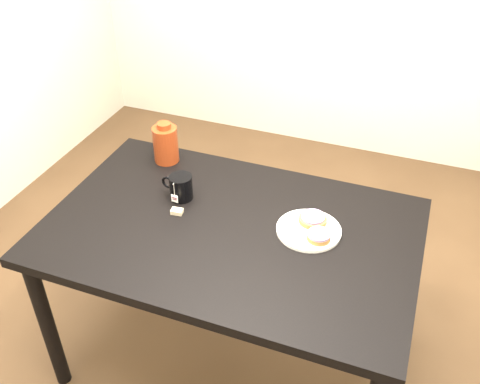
# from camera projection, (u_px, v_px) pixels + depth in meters

# --- Properties ---
(ground_plane) EXTENTS (4.00, 4.00, 0.00)m
(ground_plane) POSITION_uv_depth(u_px,v_px,m) (232.00, 352.00, 2.46)
(ground_plane) COLOR brown
(table) EXTENTS (1.40, 0.90, 0.75)m
(table) POSITION_uv_depth(u_px,v_px,m) (231.00, 244.00, 2.07)
(table) COLOR black
(table) RESTS_ON ground_plane
(plate) EXTENTS (0.24, 0.24, 0.02)m
(plate) POSITION_uv_depth(u_px,v_px,m) (309.00, 230.00, 2.00)
(plate) COLOR white
(plate) RESTS_ON table
(bagel_back) EXTENTS (0.14, 0.14, 0.03)m
(bagel_back) POSITION_uv_depth(u_px,v_px,m) (313.00, 219.00, 2.02)
(bagel_back) COLOR brown
(bagel_back) RESTS_ON plate
(bagel_front) EXTENTS (0.12, 0.12, 0.03)m
(bagel_front) POSITION_uv_depth(u_px,v_px,m) (319.00, 236.00, 1.94)
(bagel_front) COLOR brown
(bagel_front) RESTS_ON plate
(mug) EXTENTS (0.14, 0.10, 0.10)m
(mug) POSITION_uv_depth(u_px,v_px,m) (181.00, 187.00, 2.14)
(mug) COLOR black
(mug) RESTS_ON table
(teabag_pouch) EXTENTS (0.05, 0.04, 0.02)m
(teabag_pouch) POSITION_uv_depth(u_px,v_px,m) (177.00, 211.00, 2.09)
(teabag_pouch) COLOR #C6B793
(teabag_pouch) RESTS_ON table
(bagel_package) EXTENTS (0.14, 0.14, 0.19)m
(bagel_package) POSITION_uv_depth(u_px,v_px,m) (166.00, 144.00, 2.35)
(bagel_package) COLOR #5A1B0B
(bagel_package) RESTS_ON table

